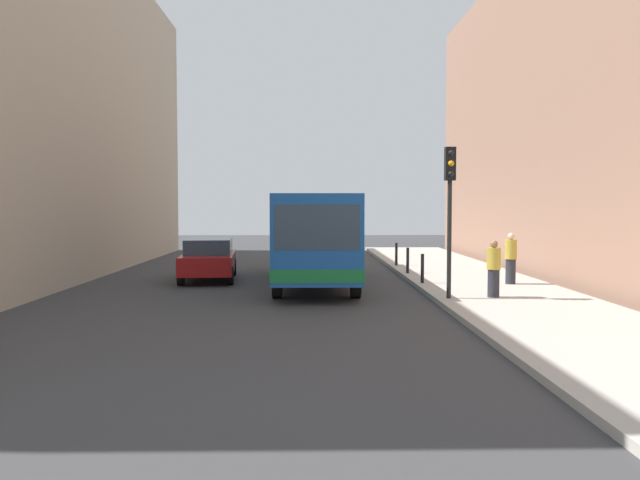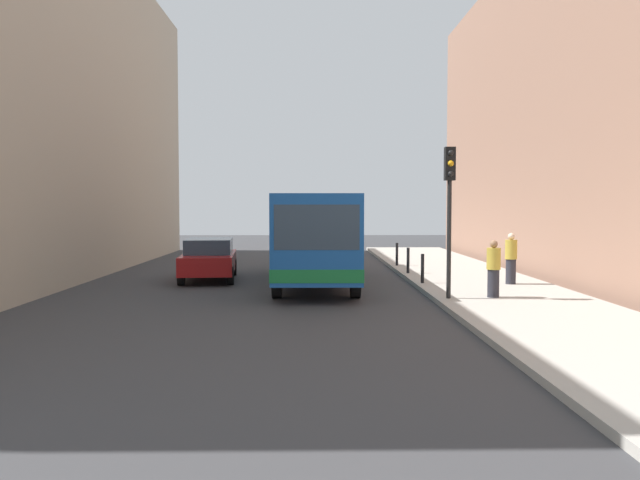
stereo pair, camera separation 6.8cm
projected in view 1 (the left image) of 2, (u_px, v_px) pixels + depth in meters
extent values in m
plane|color=#38383A|center=(317.00, 294.00, 20.12)|extent=(80.00, 80.00, 0.00)
cube|color=#ADA89E|center=(495.00, 291.00, 20.23)|extent=(4.40, 40.00, 0.15)
cube|color=#936B56|center=(635.00, 103.00, 24.01)|extent=(7.00, 32.00, 12.69)
cube|color=#19519E|center=(315.00, 232.00, 23.08)|extent=(2.53, 11.01, 2.50)
cube|color=#197238|center=(315.00, 260.00, 23.13)|extent=(2.55, 11.03, 0.36)
cube|color=#2D3D4C|center=(317.00, 227.00, 17.59)|extent=(2.26, 0.07, 1.20)
cube|color=#2D3D4C|center=(315.00, 222.00, 23.56)|extent=(2.54, 9.41, 1.00)
cylinder|color=black|center=(356.00, 281.00, 19.27)|extent=(0.28, 1.00, 1.00)
cylinder|color=black|center=(277.00, 281.00, 19.23)|extent=(0.28, 1.00, 1.00)
cylinder|color=black|center=(342.00, 259.00, 27.06)|extent=(0.28, 1.00, 1.00)
cylinder|color=black|center=(286.00, 259.00, 27.02)|extent=(0.28, 1.00, 1.00)
cube|color=maroon|center=(209.00, 262.00, 23.91)|extent=(2.13, 4.52, 0.64)
cube|color=#2D3D4C|center=(209.00, 246.00, 24.03)|extent=(1.78, 2.58, 0.52)
cylinder|color=black|center=(230.00, 275.00, 22.51)|extent=(0.27, 0.65, 0.64)
cylinder|color=black|center=(181.00, 276.00, 22.35)|extent=(0.27, 0.65, 0.64)
cylinder|color=black|center=(233.00, 267.00, 25.49)|extent=(0.27, 0.65, 0.64)
cylinder|color=black|center=(190.00, 267.00, 25.34)|extent=(0.27, 0.65, 0.64)
cylinder|color=black|center=(449.00, 240.00, 18.10)|extent=(0.12, 0.12, 3.20)
cube|color=black|center=(450.00, 164.00, 18.00)|extent=(0.28, 0.24, 0.90)
sphere|color=black|center=(451.00, 153.00, 17.85)|extent=(0.16, 0.16, 0.16)
sphere|color=orange|center=(451.00, 163.00, 17.87)|extent=(0.16, 0.16, 0.16)
sphere|color=black|center=(451.00, 174.00, 17.88)|extent=(0.16, 0.16, 0.16)
cylinder|color=black|center=(422.00, 268.00, 21.75)|extent=(0.11, 0.11, 0.95)
cylinder|color=black|center=(408.00, 260.00, 24.91)|extent=(0.11, 0.11, 0.95)
cylinder|color=black|center=(396.00, 254.00, 28.08)|extent=(0.11, 0.11, 0.95)
cylinder|color=#26262D|center=(493.00, 283.00, 18.37)|extent=(0.32, 0.32, 0.77)
cylinder|color=gold|center=(494.00, 259.00, 18.33)|extent=(0.38, 0.38, 0.59)
sphere|color=#8C6647|center=(494.00, 244.00, 18.31)|extent=(0.21, 0.21, 0.21)
cylinder|color=#26262D|center=(511.00, 271.00, 21.48)|extent=(0.32, 0.32, 0.80)
cylinder|color=gold|center=(511.00, 249.00, 21.45)|extent=(0.38, 0.38, 0.62)
sphere|color=beige|center=(511.00, 236.00, 21.42)|extent=(0.22, 0.22, 0.22)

